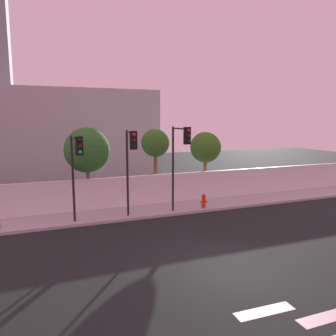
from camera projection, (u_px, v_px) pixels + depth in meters
The scene contains 11 objects.
ground_plane at pixel (231, 272), 11.50m from camera, with size 80.00×80.00×0.00m, color black.
sidewalk at pixel (154, 210), 19.04m from camera, with size 36.00×2.40×0.15m, color #AAAAAA.
perimeter_wall at pixel (147, 190), 20.09m from camera, with size 36.00×0.18×1.80m, color silver.
traffic_light_left at pixel (180, 151), 17.59m from camera, with size 0.46×1.67×4.78m.
traffic_light_center at pixel (131, 155), 16.57m from camera, with size 0.35×1.73×4.62m.
traffic_light_right at pixel (76, 160), 15.86m from camera, with size 0.50×1.27×4.38m.
fire_hydrant at pixel (204, 200), 19.27m from camera, with size 0.44×0.26×0.83m.
roadside_tree_leftmost at pixel (87, 150), 19.43m from camera, with size 2.69×2.69×4.87m.
roadside_tree_midleft at pixel (155, 144), 20.95m from camera, with size 1.80×1.80×4.74m.
roadside_tree_midright at pixel (206, 148), 22.30m from camera, with size 2.10×2.10×4.50m.
low_building_distant at pixel (77, 133), 31.61m from camera, with size 14.93×6.00×8.08m, color #B2B2B2.
Camera 1 is at (-6.01, -9.29, 5.30)m, focal length 35.05 mm.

